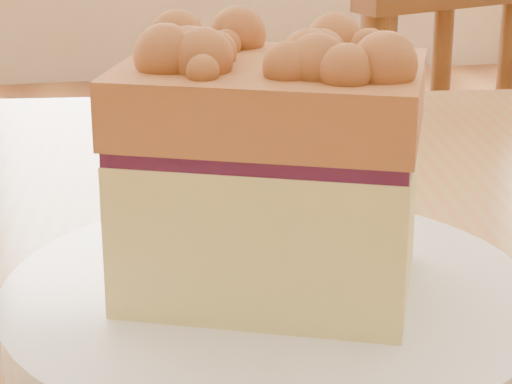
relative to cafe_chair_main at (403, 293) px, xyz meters
The scene contains 3 objects.
cafe_chair_main is the anchor object (origin of this frame).
plate 0.79m from the cafe_chair_main, 114.49° to the right, with size 0.22×0.22×0.02m.
cake_slice 0.82m from the cafe_chair_main, 114.61° to the right, with size 0.14×0.12×0.11m.
Camera 1 is at (-0.20, -0.13, 0.94)m, focal length 70.00 mm.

